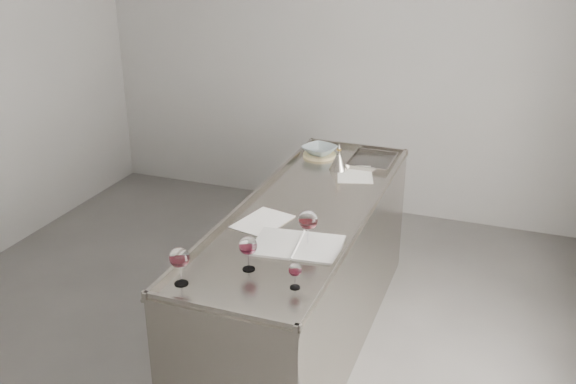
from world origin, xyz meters
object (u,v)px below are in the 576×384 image
at_px(counter, 306,276).
at_px(wine_glass_right, 308,221).
at_px(wine_glass_small, 295,271).
at_px(ceramic_bowl, 320,150).
at_px(wine_glass_left, 180,259).
at_px(wine_glass_middle, 248,246).
at_px(wine_funnel, 339,162).
at_px(notebook, 298,245).

xyz_separation_m(counter, wine_glass_right, (0.16, -0.45, 0.61)).
relative_size(wine_glass_small, ceramic_bowl, 0.54).
relative_size(wine_glass_left, wine_glass_middle, 1.07).
bearing_deg(counter, ceramic_bowl, 103.20).
height_order(wine_glass_left, wine_glass_small, wine_glass_left).
bearing_deg(ceramic_bowl, wine_glass_middle, -83.90).
bearing_deg(wine_funnel, wine_glass_right, -81.75).
height_order(notebook, ceramic_bowl, ceramic_bowl).
xyz_separation_m(wine_glass_small, ceramic_bowl, (-0.45, 1.78, -0.04)).
bearing_deg(wine_glass_small, counter, 105.47).
height_order(counter, ceramic_bowl, ceramic_bowl).
distance_m(counter, wine_glass_right, 0.78).
xyz_separation_m(wine_glass_right, notebook, (-0.04, -0.03, -0.14)).
bearing_deg(wine_glass_small, notebook, 107.87).
relative_size(counter, wine_glass_left, 12.73).
bearing_deg(wine_glass_right, wine_glass_middle, -119.22).
relative_size(wine_glass_left, wine_glass_small, 1.50).
bearing_deg(wine_glass_small, wine_glass_right, 100.98).
distance_m(wine_glass_left, wine_funnel, 1.74).
bearing_deg(counter, wine_glass_middle, -92.26).
xyz_separation_m(wine_glass_left, notebook, (0.39, 0.55, -0.13)).
distance_m(wine_glass_small, wine_funnel, 1.58).
bearing_deg(wine_glass_middle, wine_glass_left, -135.82).
distance_m(wine_glass_right, wine_funnel, 1.16).
relative_size(wine_glass_right, ceramic_bowl, 0.87).
relative_size(wine_glass_right, wine_funnel, 1.05).
relative_size(counter, notebook, 4.86).
height_order(wine_glass_left, notebook, wine_glass_left).
bearing_deg(wine_glass_right, ceramic_bowl, 105.33).
xyz_separation_m(counter, ceramic_bowl, (-0.21, 0.91, 0.52)).
relative_size(counter, wine_glass_small, 19.11).
relative_size(notebook, wine_funnel, 2.60).
bearing_deg(notebook, wine_glass_middle, -122.02).
height_order(wine_glass_middle, ceramic_bowl, wine_glass_middle).
height_order(wine_glass_small, wine_funnel, wine_funnel).
bearing_deg(ceramic_bowl, counter, -76.80).
bearing_deg(wine_glass_middle, ceramic_bowl, 96.10).
xyz_separation_m(wine_glass_small, wine_funnel, (-0.25, 1.56, -0.03)).
distance_m(counter, wine_funnel, 0.87).
xyz_separation_m(wine_glass_middle, wine_funnel, (0.03, 1.48, -0.07)).
xyz_separation_m(wine_glass_left, wine_glass_middle, (0.24, 0.24, -0.01)).
distance_m(wine_glass_right, ceramic_bowl, 1.41).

